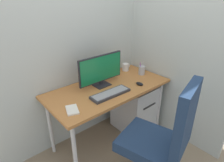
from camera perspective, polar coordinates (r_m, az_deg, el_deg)
ground_plane at (r=2.56m, az=-0.83°, el=-16.57°), size 8.00×8.00×0.00m
wall_back at (r=2.22m, az=-7.35°, el=17.10°), size 2.51×0.04×2.80m
wall_side_right at (r=2.36m, az=15.82°, el=16.89°), size 0.04×1.78×2.80m
desk at (r=2.17m, az=-0.94°, el=-3.37°), size 1.39×0.66×0.73m
office_chair at (r=1.74m, az=14.53°, el=-15.95°), size 0.64×0.64×1.12m
filing_cabinet at (r=2.59m, az=6.58°, el=-7.50°), size 0.43×0.49×0.62m
monitor at (r=2.11m, az=-3.28°, el=3.39°), size 0.56×0.14×0.35m
keyboard at (r=1.98m, az=-0.47°, el=-3.75°), size 0.44×0.15×0.03m
mouse at (r=2.20m, az=8.18°, el=-0.82°), size 0.06×0.10×0.03m
pen_holder at (r=2.47m, az=8.69°, el=3.19°), size 0.08×0.08×0.17m
notebook at (r=1.77m, az=-11.68°, el=-8.34°), size 0.15×0.18×0.02m
coffee_mug at (r=2.57m, az=4.06°, el=4.14°), size 0.12×0.08×0.10m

